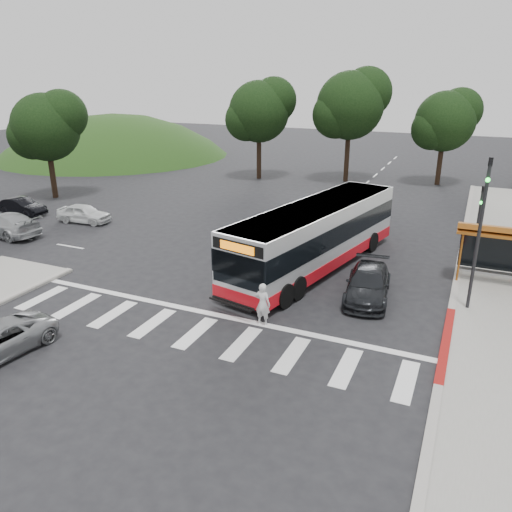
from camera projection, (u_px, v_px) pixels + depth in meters
The scene contains 19 objects.
ground at pixel (249, 286), 23.74m from camera, with size 140.00×140.00×0.00m, color black.
sidewalk_east at pixel (501, 263), 26.39m from camera, with size 4.00×40.00×0.12m, color gray.
curb_east at pixel (460, 258), 27.15m from camera, with size 0.30×40.00×0.15m, color #9E9991.
curb_east_red at pixel (446, 343), 18.57m from camera, with size 0.32×6.00×0.15m, color maroon.
hillside_nw at pixel (116, 155), 61.68m from camera, with size 44.00×44.00×10.00m, color #1E3A12.
crosswalk_ladder at pixel (195, 333), 19.45m from camera, with size 18.00×2.60×0.01m, color silver.
bus_shelter at pixel (505, 237), 23.19m from camera, with size 4.20×1.60×2.86m.
traffic_signal_ne_tall at pixel (481, 223), 20.03m from camera, with size 0.18×0.37×6.50m.
traffic_signal_ne_short at pixel (479, 214), 26.51m from camera, with size 0.18×0.37×4.00m.
tree_north_a at pixel (351, 104), 44.45m from camera, with size 6.60×6.15×10.17m.
tree_north_b at pixel (446, 120), 43.55m from camera, with size 5.72×5.33×8.43m.
tree_north_c at pixel (260, 111), 46.00m from camera, with size 6.16×5.74×9.30m.
tree_west_a at pixel (47, 126), 38.79m from camera, with size 5.72×5.33×8.43m.
transit_bus at pixel (316, 237), 25.43m from camera, with size 2.79×12.87×3.32m, color silver, non-canonical shape.
pedestrian at pixel (263, 304), 19.85m from camera, with size 0.65×0.43×1.78m, color silver.
dark_sedan at pixel (368, 284), 22.30m from camera, with size 1.87×4.59×1.33m, color black.
west_car_white at pixel (84, 213), 33.67m from camera, with size 1.49×3.69×1.26m, color silver.
west_car_black at pixel (22, 206), 35.53m from camera, with size 1.30×3.72×1.23m, color black.
west_car_silver at pixel (5, 224), 30.87m from camera, with size 2.04×5.01×1.45m, color #AAADAF.
Camera 1 is at (9.16, -19.78, 9.53)m, focal length 35.00 mm.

